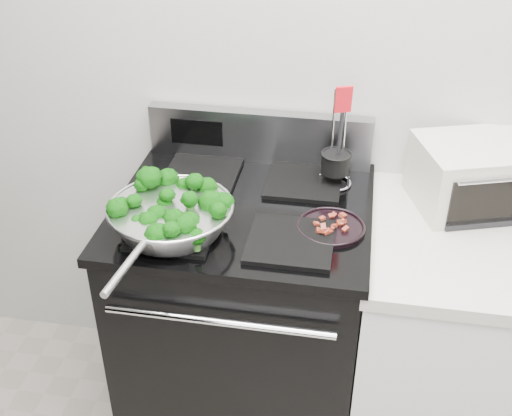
% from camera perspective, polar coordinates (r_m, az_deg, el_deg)
% --- Properties ---
extents(back_wall, '(4.00, 0.02, 2.70)m').
position_cam_1_polar(back_wall, '(2.08, 8.93, 13.79)').
color(back_wall, beige).
rests_on(back_wall, ground).
extents(gas_range, '(0.79, 0.69, 1.13)m').
position_cam_1_polar(gas_range, '(2.26, -1.03, -9.71)').
color(gas_range, black).
rests_on(gas_range, floor).
extents(counter, '(0.62, 0.68, 0.92)m').
position_cam_1_polar(counter, '(2.28, 16.52, -11.88)').
color(counter, white).
rests_on(counter, floor).
extents(skillet, '(0.36, 0.57, 0.08)m').
position_cam_1_polar(skillet, '(1.84, -7.59, -0.70)').
color(skillet, silver).
rests_on(skillet, gas_range).
extents(broccoli_pile, '(0.29, 0.29, 0.10)m').
position_cam_1_polar(broccoli_pile, '(1.83, -7.60, -0.14)').
color(broccoli_pile, black).
rests_on(broccoli_pile, skillet).
extents(bacon_plate, '(0.20, 0.20, 0.04)m').
position_cam_1_polar(bacon_plate, '(1.87, 6.68, -1.42)').
color(bacon_plate, black).
rests_on(bacon_plate, gas_range).
extents(utensil_holder, '(0.11, 0.11, 0.34)m').
position_cam_1_polar(utensil_holder, '(2.07, 7.07, 3.60)').
color(utensil_holder, silver).
rests_on(utensil_holder, gas_range).
extents(toaster_oven, '(0.43, 0.38, 0.21)m').
position_cam_1_polar(toaster_oven, '(2.10, 19.04, 2.80)').
color(toaster_oven, beige).
rests_on(toaster_oven, counter).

